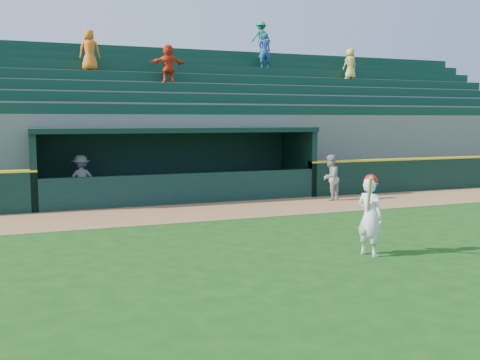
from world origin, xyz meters
The scene contains 8 objects.
ground centered at (0.00, 0.00, 0.00)m, with size 120.00×120.00×0.00m, color #184310.
warning_track centered at (0.00, 4.90, 0.01)m, with size 40.00×3.00×0.01m, color olive.
field_wall_right centered at (12.25, 6.55, 0.60)m, with size 15.50×0.30×1.20m, color black.
dugout_player_front centered at (4.73, 5.53, 0.78)m, with size 0.75×0.59×1.55m, color #9E9F99.
dugout_player_inside centered at (-3.17, 7.83, 0.79)m, with size 1.02×0.59×1.59m, color #A0A09B.
dugout centered at (0.00, 8.00, 1.36)m, with size 9.40×2.80×2.46m.
stands centered at (-0.02, 12.57, 2.40)m, with size 34.50×6.25×7.60m.
batter_at_plate centered at (1.72, -1.20, 0.83)m, with size 0.60×0.79×1.66m.
Camera 1 is at (-4.41, -10.14, 2.72)m, focal length 40.00 mm.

